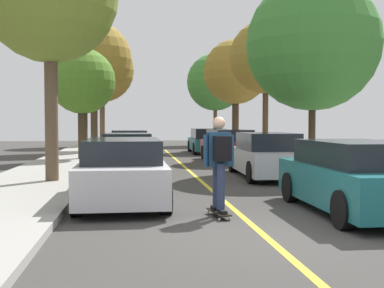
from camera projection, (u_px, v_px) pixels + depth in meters
ground at (262, 234)px, 7.67m from camera, size 80.00×80.00×0.00m
center_line at (218, 196)px, 11.64m from camera, size 0.12×39.20×0.01m
parked_car_left_nearest at (123, 171)px, 10.68m from camera, size 1.87×4.52×1.37m
parked_car_left_near at (127, 153)px, 17.62m from camera, size 2.03×4.19×1.34m
parked_car_left_far at (129, 144)px, 24.52m from camera, size 2.13×4.74×1.34m
parked_car_right_nearest at (355, 177)px, 9.39m from camera, size 1.87×4.21×1.37m
parked_car_right_near at (267, 156)px, 15.59m from camera, size 1.98×4.67×1.40m
parked_car_right_far at (228, 146)px, 21.87m from camera, size 1.97×4.47×1.41m
parked_car_right_farthest at (208, 141)px, 28.01m from camera, size 2.03×4.36×1.38m
street_tree_left_near at (82, 82)px, 21.75m from camera, size 2.89×2.89×4.85m
street_tree_left_far at (94, 60)px, 28.07m from camera, size 4.32×4.32×7.31m
street_tree_left_farthest at (102, 70)px, 35.47m from camera, size 4.59×4.59×7.64m
street_tree_right_nearest at (313, 44)px, 17.05m from camera, size 4.60×4.60×6.59m
street_tree_right_near at (266, 58)px, 23.09m from camera, size 3.42×3.42×6.34m
street_tree_right_far at (236, 72)px, 29.88m from camera, size 3.91×3.91×6.60m
street_tree_right_farthest at (215, 82)px, 37.26m from camera, size 4.31×4.31×6.78m
fire_hydrant at (328, 165)px, 14.51m from camera, size 0.20×0.20×0.70m
skateboard at (219, 212)px, 9.03m from camera, size 0.34×0.86×0.10m
skateboarder at (219, 158)px, 8.95m from camera, size 0.59×0.71×1.73m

